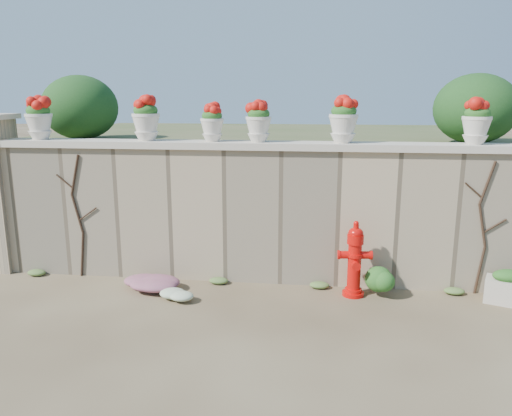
# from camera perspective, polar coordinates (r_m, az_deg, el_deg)

# --- Properties ---
(ground) EXTENTS (80.00, 80.00, 0.00)m
(ground) POSITION_cam_1_polar(r_m,az_deg,el_deg) (6.15, -2.34, -13.95)
(ground) COLOR #4A3A25
(ground) RESTS_ON ground
(stone_wall) EXTENTS (8.00, 0.40, 2.00)m
(stone_wall) POSITION_cam_1_polar(r_m,az_deg,el_deg) (7.49, -0.22, -0.84)
(stone_wall) COLOR tan
(stone_wall) RESTS_ON ground
(wall_cap) EXTENTS (8.10, 0.52, 0.10)m
(wall_cap) POSITION_cam_1_polar(r_m,az_deg,el_deg) (7.31, -0.23, 7.18)
(wall_cap) COLOR beige
(wall_cap) RESTS_ON stone_wall
(raised_fill) EXTENTS (9.00, 6.00, 2.00)m
(raised_fill) POSITION_cam_1_polar(r_m,az_deg,el_deg) (10.61, 1.91, 3.24)
(raised_fill) COLOR #384C23
(raised_fill) RESTS_ON ground
(back_shrub_left) EXTENTS (1.30, 1.30, 1.10)m
(back_shrub_left) POSITION_cam_1_polar(r_m,az_deg,el_deg) (9.36, -19.45, 10.78)
(back_shrub_left) COLOR #143814
(back_shrub_left) RESTS_ON raised_fill
(back_shrub_right) EXTENTS (1.30, 1.30, 1.10)m
(back_shrub_right) POSITION_cam_1_polar(r_m,az_deg,el_deg) (8.78, 23.82, 10.34)
(back_shrub_right) COLOR #143814
(back_shrub_right) RESTS_ON raised_fill
(vine_left) EXTENTS (0.60, 0.04, 1.91)m
(vine_left) POSITION_cam_1_polar(r_m,az_deg,el_deg) (8.05, -19.65, -0.69)
(vine_left) COLOR black
(vine_left) RESTS_ON ground
(vine_right) EXTENTS (0.60, 0.04, 1.91)m
(vine_right) POSITION_cam_1_polar(r_m,az_deg,el_deg) (7.59, 24.53, -1.91)
(vine_right) COLOR black
(vine_right) RESTS_ON ground
(fire_hydrant) EXTENTS (0.46, 0.33, 1.08)m
(fire_hydrant) POSITION_cam_1_polar(r_m,az_deg,el_deg) (7.10, 11.20, -5.72)
(fire_hydrant) COLOR red
(fire_hydrant) RESTS_ON ground
(planter_box) EXTENTS (0.65, 0.52, 0.48)m
(planter_box) POSITION_cam_1_polar(r_m,az_deg,el_deg) (7.63, 26.87, -8.14)
(planter_box) COLOR beige
(planter_box) RESTS_ON ground
(green_shrub) EXTENTS (0.61, 0.55, 0.58)m
(green_shrub) POSITION_cam_1_polar(r_m,az_deg,el_deg) (7.17, 14.19, -7.84)
(green_shrub) COLOR #1E5119
(green_shrub) RESTS_ON ground
(magenta_clump) EXTENTS (0.99, 0.66, 0.26)m
(magenta_clump) POSITION_cam_1_polar(r_m,az_deg,el_deg) (7.39, -11.51, -8.35)
(magenta_clump) COLOR #C42789
(magenta_clump) RESTS_ON ground
(white_flowers) EXTENTS (0.55, 0.44, 0.20)m
(white_flowers) POSITION_cam_1_polar(r_m,az_deg,el_deg) (7.02, -9.25, -9.70)
(white_flowers) COLOR white
(white_flowers) RESTS_ON ground
(urn_pot_0) EXTENTS (0.40, 0.40, 0.63)m
(urn_pot_0) POSITION_cam_1_polar(r_m,az_deg,el_deg) (8.35, -23.58, 9.32)
(urn_pot_0) COLOR beige
(urn_pot_0) RESTS_ON wall_cap
(urn_pot_1) EXTENTS (0.41, 0.41, 0.64)m
(urn_pot_1) POSITION_cam_1_polar(r_m,az_deg,el_deg) (7.65, -12.46, 9.90)
(urn_pot_1) COLOR beige
(urn_pot_1) RESTS_ON wall_cap
(urn_pot_2) EXTENTS (0.34, 0.34, 0.54)m
(urn_pot_2) POSITION_cam_1_polar(r_m,az_deg,el_deg) (7.38, -5.04, 9.64)
(urn_pot_2) COLOR beige
(urn_pot_2) RESTS_ON wall_cap
(urn_pot_3) EXTENTS (0.37, 0.37, 0.58)m
(urn_pot_3) POSITION_cam_1_polar(r_m,az_deg,el_deg) (7.27, 0.29, 9.83)
(urn_pot_3) COLOR beige
(urn_pot_3) RESTS_ON wall_cap
(urn_pot_4) EXTENTS (0.41, 0.41, 0.65)m
(urn_pot_4) POSITION_cam_1_polar(r_m,az_deg,el_deg) (7.24, 9.97, 9.87)
(urn_pot_4) COLOR beige
(urn_pot_4) RESTS_ON wall_cap
(urn_pot_5) EXTENTS (0.39, 0.39, 0.61)m
(urn_pot_5) POSITION_cam_1_polar(r_m,az_deg,el_deg) (7.55, 23.89, 8.97)
(urn_pot_5) COLOR beige
(urn_pot_5) RESTS_ON wall_cap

